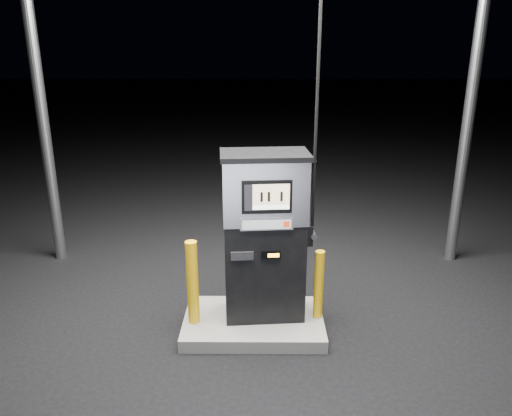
{
  "coord_description": "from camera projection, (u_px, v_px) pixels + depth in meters",
  "views": [
    {
      "loc": [
        0.06,
        -5.05,
        3.18
      ],
      "look_at": [
        0.03,
        0.0,
        1.48
      ],
      "focal_mm": 35.0,
      "sensor_mm": 36.0,
      "label": 1
    }
  ],
  "objects": [
    {
      "name": "bollard_left",
      "position": [
        193.0,
        283.0,
        5.52
      ],
      "size": [
        0.17,
        0.17,
        0.98
      ],
      "primitive_type": "cylinder",
      "rotation": [
        0.0,
        0.0,
        -0.34
      ],
      "color": "yellow",
      "rests_on": "pump_island"
    },
    {
      "name": "fuel_dispenser",
      "position": [
        265.0,
        235.0,
        5.53
      ],
      "size": [
        1.07,
        0.64,
        3.97
      ],
      "rotation": [
        0.0,
        0.0,
        0.08
      ],
      "color": "black",
      "rests_on": "pump_island"
    },
    {
      "name": "bollard_right",
      "position": [
        319.0,
        284.0,
        5.65
      ],
      "size": [
        0.12,
        0.12,
        0.81
      ],
      "primitive_type": "cylinder",
      "rotation": [
        0.0,
        0.0,
        -0.07
      ],
      "color": "yellow",
      "rests_on": "pump_island"
    },
    {
      "name": "ground",
      "position": [
        254.0,
        329.0,
        5.8
      ],
      "size": [
        80.0,
        80.0,
        0.0
      ],
      "primitive_type": "plane",
      "color": "black",
      "rests_on": "ground"
    },
    {
      "name": "pump_island",
      "position": [
        254.0,
        323.0,
        5.78
      ],
      "size": [
        1.6,
        1.0,
        0.15
      ],
      "primitive_type": "cube",
      "color": "slate",
      "rests_on": "ground"
    }
  ]
}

